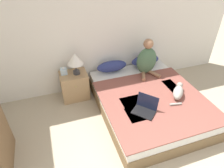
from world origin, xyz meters
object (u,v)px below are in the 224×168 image
object	(u,v)px
laptop_open	(145,108)
table_lamp	(75,60)
bed	(148,102)
pillow_far	(145,60)
tissue_box	(64,71)
person_sitting	(147,60)
nightstand	(75,86)
cat_tabby	(178,92)
pillow_near	(112,66)

from	to	relation	value
laptop_open	table_lamp	world-z (taller)	table_lamp
bed	pillow_far	bearing A→B (deg)	67.66
laptop_open	table_lamp	size ratio (longest dim) A/B	1.05
laptop_open	tissue_box	distance (m)	1.68
person_sitting	nightstand	xyz separation A→B (m)	(-1.42, 0.22, -0.44)
laptop_open	pillow_far	bearing A→B (deg)	112.19
person_sitting	table_lamp	size ratio (longest dim) A/B	1.73
bed	tissue_box	size ratio (longest dim) A/B	15.07
pillow_far	cat_tabby	world-z (taller)	pillow_far
laptop_open	tissue_box	xyz separation A→B (m)	(-1.06, 1.29, 0.13)
nightstand	table_lamp	size ratio (longest dim) A/B	1.31
person_sitting	bed	bearing A→B (deg)	-111.33
pillow_near	bed	bearing A→B (deg)	-67.69
pillow_near	pillow_far	xyz separation A→B (m)	(0.75, 0.00, 0.00)
person_sitting	nightstand	bearing A→B (deg)	171.05
pillow_near	nightstand	bearing A→B (deg)	-175.36
table_lamp	pillow_far	bearing A→B (deg)	3.08
pillow_near	table_lamp	xyz separation A→B (m)	(-0.73, -0.08, 0.32)
bed	laptop_open	world-z (taller)	laptop_open
tissue_box	laptop_open	bearing A→B (deg)	-50.81
pillow_near	cat_tabby	bearing A→B (deg)	-54.92
bed	laptop_open	bearing A→B (deg)	-125.64
pillow_far	pillow_near	bearing A→B (deg)	180.00
nightstand	table_lamp	distance (m)	0.57
pillow_near	laptop_open	xyz separation A→B (m)	(0.10, -1.30, -0.06)
bed	person_sitting	size ratio (longest dim) A/B	2.93
pillow_far	person_sitting	xyz separation A→B (m)	(-0.13, -0.29, 0.19)
bed	tissue_box	world-z (taller)	tissue_box
laptop_open	pillow_near	bearing A→B (deg)	143.14
person_sitting	tissue_box	size ratio (longest dim) A/B	5.15
pillow_near	cat_tabby	size ratio (longest dim) A/B	1.43
nightstand	bed	bearing A→B (deg)	-35.90
cat_tabby	pillow_near	bearing A→B (deg)	75.72
cat_tabby	person_sitting	bearing A→B (deg)	52.66
laptop_open	table_lamp	xyz separation A→B (m)	(-0.83, 1.22, 0.38)
nightstand	pillow_far	bearing A→B (deg)	2.40
tissue_box	pillow_near	bearing A→B (deg)	0.48
person_sitting	tissue_box	world-z (taller)	person_sitting
bed	cat_tabby	world-z (taller)	cat_tabby
bed	pillow_far	world-z (taller)	pillow_far
person_sitting	laptop_open	xyz separation A→B (m)	(-0.52, -1.01, -0.25)
pillow_near	person_sitting	size ratio (longest dim) A/B	0.86
pillow_far	laptop_open	world-z (taller)	laptop_open
pillow_near	person_sitting	xyz separation A→B (m)	(0.62, -0.29, 0.19)
cat_tabby	table_lamp	size ratio (longest dim) A/B	1.05
pillow_near	table_lamp	world-z (taller)	table_lamp
pillow_far	table_lamp	xyz separation A→B (m)	(-1.48, -0.08, 0.32)
cat_tabby	tissue_box	world-z (taller)	tissue_box
laptop_open	person_sitting	bearing A→B (deg)	111.59
bed	nightstand	size ratio (longest dim) A/B	3.87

